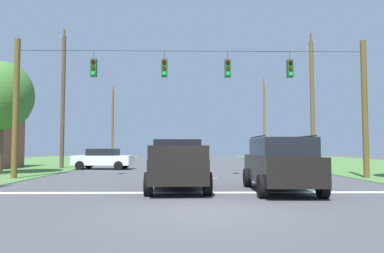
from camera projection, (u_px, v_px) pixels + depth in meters
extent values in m
plane|color=#47474C|center=(202.00, 211.00, 9.18)|extent=(120.00, 120.00, 0.00)
cube|color=white|center=(198.00, 193.00, 12.83)|extent=(15.85, 0.45, 0.01)
cube|color=white|center=(194.00, 178.00, 18.82)|extent=(2.50, 0.15, 0.01)
cube|color=white|center=(192.00, 170.00, 25.49)|extent=(2.50, 0.15, 0.01)
cube|color=white|center=(191.00, 166.00, 30.98)|extent=(2.50, 0.15, 0.01)
cube|color=white|center=(190.00, 162.00, 38.59)|extent=(2.50, 0.15, 0.01)
cylinder|color=brown|center=(16.00, 108.00, 18.66)|extent=(0.30, 0.30, 7.39)
cylinder|color=brown|center=(365.00, 109.00, 18.97)|extent=(0.30, 0.30, 7.39)
cylinder|color=black|center=(192.00, 51.00, 18.99)|extent=(18.52, 0.02, 0.02)
cylinder|color=black|center=(94.00, 55.00, 18.89)|extent=(0.02, 0.02, 0.46)
cube|color=#19471E|center=(94.00, 68.00, 18.85)|extent=(0.32, 0.24, 0.95)
cylinder|color=#310503|center=(93.00, 62.00, 18.73)|extent=(0.20, 0.04, 0.20)
cylinder|color=#352203|center=(93.00, 67.00, 18.71)|extent=(0.20, 0.04, 0.20)
cylinder|color=green|center=(93.00, 73.00, 18.69)|extent=(0.20, 0.04, 0.20)
cylinder|color=black|center=(164.00, 55.00, 18.95)|extent=(0.02, 0.02, 0.46)
cube|color=#19471E|center=(164.00, 68.00, 18.91)|extent=(0.32, 0.24, 0.95)
cylinder|color=#310503|center=(164.00, 62.00, 18.79)|extent=(0.20, 0.04, 0.20)
cylinder|color=#352203|center=(164.00, 68.00, 18.77)|extent=(0.20, 0.04, 0.20)
cylinder|color=green|center=(164.00, 73.00, 18.76)|extent=(0.20, 0.04, 0.20)
cylinder|color=black|center=(228.00, 55.00, 19.01)|extent=(0.02, 0.02, 0.46)
cube|color=#19471E|center=(228.00, 68.00, 18.97)|extent=(0.32, 0.24, 0.95)
cylinder|color=#310503|center=(228.00, 62.00, 18.85)|extent=(0.20, 0.04, 0.20)
cylinder|color=#352203|center=(228.00, 68.00, 18.83)|extent=(0.20, 0.04, 0.20)
cylinder|color=green|center=(228.00, 74.00, 18.81)|extent=(0.20, 0.04, 0.20)
cylinder|color=black|center=(290.00, 56.00, 19.07)|extent=(0.02, 0.02, 0.46)
cube|color=#19471E|center=(290.00, 69.00, 19.03)|extent=(0.32, 0.24, 0.95)
cylinder|color=#310503|center=(291.00, 63.00, 18.91)|extent=(0.20, 0.04, 0.20)
cylinder|color=#352203|center=(291.00, 68.00, 18.89)|extent=(0.20, 0.04, 0.20)
cylinder|color=green|center=(291.00, 74.00, 18.87)|extent=(0.20, 0.04, 0.20)
cube|color=black|center=(177.00, 168.00, 13.88)|extent=(2.21, 5.47, 0.85)
cube|color=black|center=(177.00, 148.00, 14.57)|extent=(1.92, 1.97, 0.70)
cube|color=black|center=(151.00, 152.00, 12.52)|extent=(0.19, 2.38, 0.45)
cube|color=black|center=(204.00, 152.00, 12.62)|extent=(0.19, 2.38, 0.45)
cube|color=black|center=(179.00, 152.00, 11.28)|extent=(1.96, 0.18, 0.45)
cylinder|color=black|center=(154.00, 175.00, 15.63)|extent=(0.31, 0.81, 0.80)
cylinder|color=black|center=(199.00, 175.00, 15.74)|extent=(0.31, 0.81, 0.80)
cylinder|color=black|center=(148.00, 184.00, 11.97)|extent=(0.31, 0.81, 0.80)
cylinder|color=black|center=(207.00, 184.00, 12.08)|extent=(0.31, 0.81, 0.80)
cube|color=black|center=(280.00, 169.00, 13.10)|extent=(2.06, 4.85, 0.95)
cube|color=black|center=(281.00, 147.00, 13.00)|extent=(1.88, 3.24, 0.65)
cylinder|color=black|center=(257.00, 137.00, 13.02)|extent=(0.11, 2.72, 0.05)
cylinder|color=black|center=(304.00, 137.00, 13.01)|extent=(0.11, 2.72, 0.05)
cylinder|color=black|center=(247.00, 178.00, 14.71)|extent=(0.28, 0.77, 0.76)
cylinder|color=black|center=(294.00, 178.00, 14.69)|extent=(0.28, 0.77, 0.76)
cylinder|color=black|center=(262.00, 186.00, 11.45)|extent=(0.28, 0.77, 0.76)
cylinder|color=black|center=(323.00, 186.00, 11.44)|extent=(0.28, 0.77, 0.76)
cube|color=silver|center=(103.00, 160.00, 26.35)|extent=(4.45, 2.19, 0.70)
cube|color=black|center=(103.00, 152.00, 26.39)|extent=(2.24, 1.81, 0.50)
cylinder|color=black|center=(125.00, 164.00, 27.12)|extent=(0.66, 0.28, 0.64)
cylinder|color=black|center=(118.00, 166.00, 25.33)|extent=(0.66, 0.28, 0.64)
cylinder|color=black|center=(89.00, 164.00, 27.33)|extent=(0.66, 0.28, 0.64)
cylinder|color=black|center=(80.00, 165.00, 25.54)|extent=(0.66, 0.28, 0.64)
cylinder|color=brown|center=(312.00, 104.00, 27.85)|extent=(0.33, 0.33, 10.04)
cube|color=brown|center=(311.00, 46.00, 28.12)|extent=(0.12, 0.12, 2.07)
cylinder|color=#B2B7BC|center=(308.00, 48.00, 28.95)|extent=(0.08, 0.08, 0.12)
cylinder|color=#B2B7BC|center=(315.00, 42.00, 27.30)|extent=(0.08, 0.08, 0.12)
cube|color=brown|center=(311.00, 57.00, 28.07)|extent=(0.12, 0.12, 1.90)
cylinder|color=#B2B7BC|center=(308.00, 58.00, 28.83)|extent=(0.08, 0.08, 0.12)
cylinder|color=#B2B7BC|center=(315.00, 53.00, 27.32)|extent=(0.08, 0.08, 0.12)
cylinder|color=brown|center=(264.00, 122.00, 45.14)|extent=(0.28, 0.28, 9.71)
cube|color=brown|center=(264.00, 87.00, 45.40)|extent=(0.12, 0.12, 2.39)
cylinder|color=#B2B7BC|center=(262.00, 87.00, 46.36)|extent=(0.08, 0.08, 0.12)
cylinder|color=#B2B7BC|center=(266.00, 85.00, 44.45)|extent=(0.08, 0.08, 0.12)
cylinder|color=brown|center=(63.00, 102.00, 27.78)|extent=(0.31, 0.31, 10.40)
cube|color=brown|center=(64.00, 41.00, 28.06)|extent=(0.12, 0.12, 2.00)
cylinder|color=#B2B7BC|center=(68.00, 43.00, 28.86)|extent=(0.08, 0.08, 0.12)
cylinder|color=#B2B7BC|center=(61.00, 37.00, 27.27)|extent=(0.08, 0.08, 0.12)
cylinder|color=brown|center=(113.00, 125.00, 46.73)|extent=(0.30, 0.30, 9.08)
cube|color=brown|center=(113.00, 94.00, 46.97)|extent=(0.12, 0.12, 2.01)
cylinder|color=#B2B7BC|center=(114.00, 94.00, 47.78)|extent=(0.08, 0.08, 0.12)
cylinder|color=#B2B7BC|center=(112.00, 92.00, 46.18)|extent=(0.08, 0.08, 0.12)
cube|color=brown|center=(113.00, 101.00, 46.92)|extent=(0.12, 0.12, 2.22)
cylinder|color=#B2B7BC|center=(114.00, 101.00, 47.81)|extent=(0.08, 0.08, 0.12)
cylinder|color=#B2B7BC|center=(111.00, 99.00, 46.04)|extent=(0.08, 0.08, 0.12)
ellipsoid|color=#3F722E|center=(1.00, 96.00, 21.40)|extent=(3.78, 3.78, 4.17)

